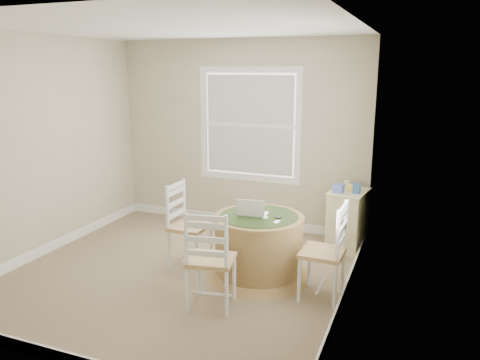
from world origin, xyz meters
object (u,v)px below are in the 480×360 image
at_px(chair_near, 211,259).
at_px(laptop, 253,213).
at_px(chair_left, 190,226).
at_px(chair_right, 322,252).
at_px(corner_chest, 347,220).
at_px(round_table, 259,243).

bearing_deg(chair_near, laptop, -109.35).
relative_size(chair_left, chair_right, 1.00).
distance_m(chair_near, laptop, 0.83).
bearing_deg(corner_chest, chair_left, -135.11).
relative_size(chair_near, chair_right, 1.00).
bearing_deg(corner_chest, chair_right, -83.18).
relative_size(round_table, corner_chest, 1.53).
bearing_deg(chair_left, laptop, -86.66).
bearing_deg(chair_right, laptop, -104.61).
bearing_deg(chair_left, corner_chest, -51.58).
bearing_deg(round_table, chair_left, -171.22).
distance_m(chair_right, corner_chest, 1.41).
bearing_deg(corner_chest, chair_near, -108.22).
bearing_deg(chair_left, chair_near, -139.68).
relative_size(round_table, chair_right, 1.20).
xyz_separation_m(laptop, corner_chest, (0.83, 1.16, -0.34)).
height_order(chair_left, chair_near, same).
xyz_separation_m(chair_left, chair_right, (1.55, -0.21, 0.00)).
distance_m(chair_left, laptop, 0.78).
height_order(chair_left, chair_right, same).
distance_m(chair_left, chair_right, 1.56).
bearing_deg(chair_near, chair_left, -61.62).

